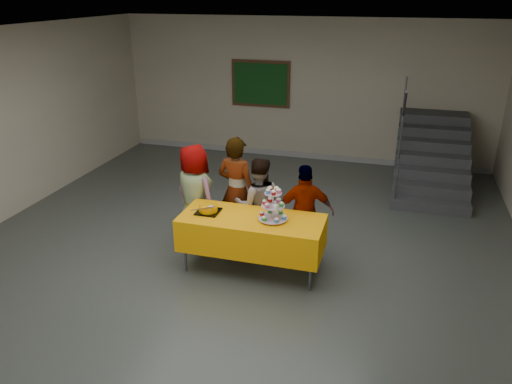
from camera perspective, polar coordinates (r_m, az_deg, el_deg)
room_shell at (r=6.07m, az=-3.64°, el=8.93°), size 10.00×10.04×3.02m
bake_table at (r=6.57m, az=-0.49°, el=-4.63°), size 1.88×0.78×0.77m
cupcake_stand at (r=6.33m, az=1.96°, el=-1.70°), size 0.38×0.38×0.44m
bear_cake at (r=6.63m, az=-5.48°, el=-1.84°), size 0.32×0.36×0.12m
schoolchild_a at (r=7.27m, az=-6.98°, el=-0.34°), size 0.87×0.74×1.50m
schoolchild_b at (r=7.21m, az=-2.24°, el=0.12°), size 0.66×0.50×1.62m
schoolchild_c at (r=7.05m, az=0.23°, el=-1.45°), size 0.80×0.71×1.38m
schoolchild_d at (r=6.84m, az=5.61°, el=-2.38°), size 0.87×0.55×1.37m
staircase at (r=10.16m, az=19.30°, el=3.60°), size 1.30×2.40×2.04m
noticeboard at (r=11.07m, az=0.52°, el=12.26°), size 1.30×0.05×1.00m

